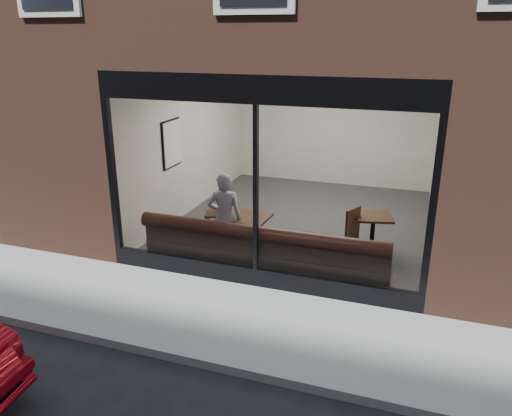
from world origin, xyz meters
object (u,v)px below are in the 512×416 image
(cafe_table_left, at_px, (248,218))
(cafe_table_right, at_px, (374,216))
(person, at_px, (225,218))
(banquette, at_px, (264,262))
(cafe_chair_left, at_px, (216,214))
(cafe_chair_right, at_px, (342,244))

(cafe_table_left, xyz_separation_m, cafe_table_right, (2.03, 0.77, 0.00))
(person, distance_m, cafe_table_left, 0.43)
(banquette, bearing_deg, person, 161.13)
(person, xyz_separation_m, cafe_table_left, (0.32, 0.28, -0.05))
(cafe_table_left, bearing_deg, cafe_table_right, 20.76)
(banquette, distance_m, cafe_table_left, 0.89)
(cafe_chair_left, relative_size, cafe_chair_right, 1.02)
(person, bearing_deg, cafe_table_right, -171.05)
(person, distance_m, cafe_chair_right, 2.11)
(banquette, relative_size, cafe_table_left, 5.76)
(person, bearing_deg, banquette, 145.94)
(person, bearing_deg, cafe_table_left, -153.51)
(cafe_table_right, xyz_separation_m, cafe_chair_right, (-0.49, -0.21, -0.50))
(cafe_table_right, bearing_deg, banquette, -139.75)
(banquette, xyz_separation_m, cafe_chair_left, (-1.63, 1.81, 0.01))
(cafe_chair_left, bearing_deg, cafe_chair_right, 147.57)
(cafe_chair_left, distance_m, cafe_chair_right, 2.80)
(cafe_table_left, bearing_deg, banquette, -49.52)
(banquette, height_order, cafe_table_right, cafe_table_right)
(person, height_order, cafe_table_right, person)
(banquette, relative_size, cafe_chair_right, 9.62)
(cafe_chair_right, bearing_deg, cafe_table_left, 42.49)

